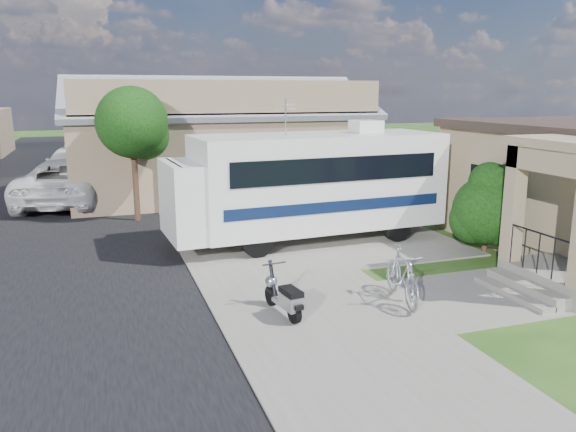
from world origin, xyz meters
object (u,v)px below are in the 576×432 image
object	(u,v)px
motorhome	(309,182)
shrub	(488,207)
scooter	(285,297)
garden_hose	(495,277)
van	(72,164)
bicycle	(402,278)
pickup_truck	(70,181)

from	to	relation	value
motorhome	shrub	bearing A→B (deg)	-36.72
motorhome	scooter	world-z (taller)	motorhome
shrub	garden_hose	size ratio (longest dim) A/B	5.91
motorhome	van	distance (m)	16.69
van	garden_hose	world-z (taller)	van
scooter	garden_hose	world-z (taller)	scooter
bicycle	garden_hose	distance (m)	2.94
shrub	bicycle	distance (m)	5.00
shrub	scooter	size ratio (longest dim) A/B	1.73
motorhome	shrub	distance (m)	5.04
scooter	bicycle	bearing A→B (deg)	-9.65
bicycle	garden_hose	bearing A→B (deg)	21.66
shrub	van	bearing A→B (deg)	122.28
motorhome	garden_hose	xyz separation A→B (m)	(2.89, -4.84, -1.69)
motorhome	bicycle	distance (m)	5.55
van	shrub	bearing A→B (deg)	-46.12
motorhome	van	size ratio (longest dim) A/B	1.49
motorhome	scooter	size ratio (longest dim) A/B	5.61
motorhome	scooter	bearing A→B (deg)	-118.79
bicycle	pickup_truck	world-z (taller)	pickup_truck
bicycle	garden_hose	xyz separation A→B (m)	(2.85, 0.58, -0.48)
motorhome	pickup_truck	bearing A→B (deg)	125.88
bicycle	pickup_truck	size ratio (longest dim) A/B	0.29
motorhome	scooter	distance (m)	6.06
motorhome	bicycle	xyz separation A→B (m)	(0.04, -5.42, -1.21)
bicycle	van	bearing A→B (deg)	119.34
van	garden_hose	xyz separation A→B (m)	(9.95, -19.93, -0.71)
shrub	scooter	distance (m)	7.26
scooter	pickup_truck	xyz separation A→B (m)	(-4.39, 13.75, 0.47)
shrub	bicycle	bearing A→B (deg)	-147.31
pickup_truck	van	size ratio (longest dim) A/B	1.18
shrub	pickup_truck	size ratio (longest dim) A/B	0.39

